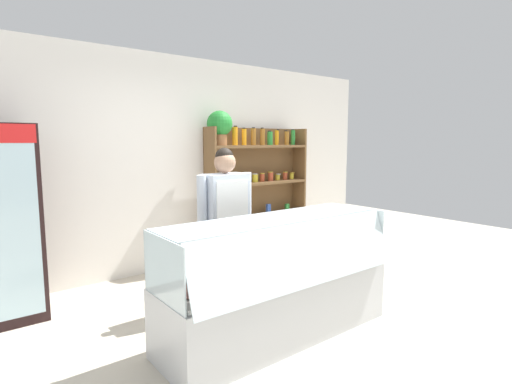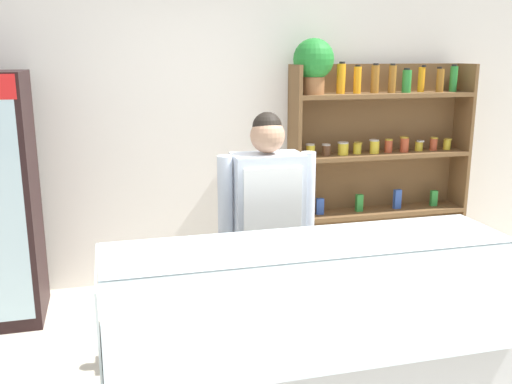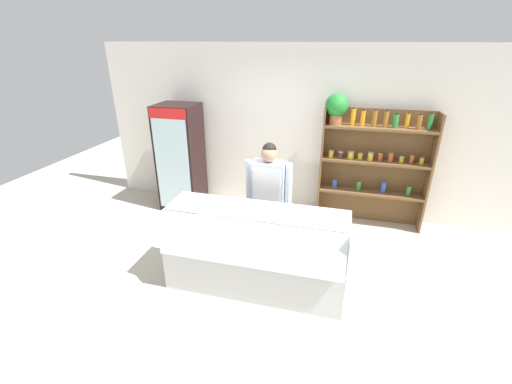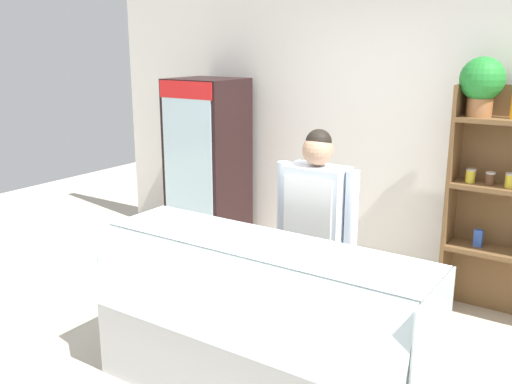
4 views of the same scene
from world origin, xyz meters
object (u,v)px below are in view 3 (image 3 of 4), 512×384
shop_clerk (268,192)px  shelving_unit (366,152)px  drinks_fridge (181,158)px  deli_display_case (255,264)px

shop_clerk → shelving_unit: bearing=45.6°
drinks_fridge → shelving_unit: (3.00, 0.21, 0.28)m
shelving_unit → deli_display_case: shelving_unit is taller
drinks_fridge → deli_display_case: drinks_fridge is taller
drinks_fridge → deli_display_case: bearing=-44.9°
shelving_unit → deli_display_case: (-1.21, -1.99, -0.87)m
shelving_unit → shop_clerk: (-1.23, -1.25, -0.25)m
drinks_fridge → deli_display_case: size_ratio=0.87×
drinks_fridge → shop_clerk: drinks_fridge is taller
drinks_fridge → shelving_unit: size_ratio=0.88×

